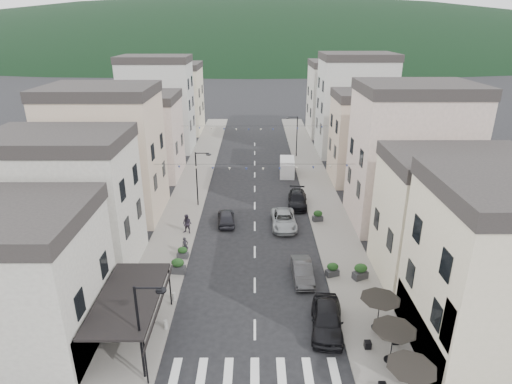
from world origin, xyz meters
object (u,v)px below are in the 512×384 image
delivery_van (287,166)px  parked_car_a (327,319)px  pedestrian_b (187,224)px  parked_car_b (302,271)px  parked_car_e (226,217)px  parked_car_d (297,199)px  parked_car_c (284,220)px  pedestrian_a (185,246)px

delivery_van → parked_car_a: bearing=-86.0°
parked_car_a → pedestrian_b: bearing=136.2°
parked_car_b → parked_car_e: size_ratio=1.03×
parked_car_a → parked_car_d: 20.09m
parked_car_c → pedestrian_b: pedestrian_b is taller
parked_car_a → parked_car_b: bearing=106.3°
parked_car_d → delivery_van: 10.20m
parked_car_a → parked_car_d: size_ratio=1.00×
parked_car_e → parked_car_b: bearing=118.3°
pedestrian_b → parked_car_c: bearing=27.8°
parked_car_b → parked_car_c: bearing=94.1°
parked_car_b → parked_car_e: bearing=122.3°
parked_car_b → pedestrian_b: size_ratio=2.21×
parked_car_a → pedestrian_a: size_ratio=3.13×
parked_car_d → pedestrian_b: bearing=-144.0°
pedestrian_a → parked_car_b: bearing=-53.0°
delivery_van → pedestrian_a: 23.12m
parked_car_b → pedestrian_a: 10.18m
parked_car_a → parked_car_c: bearing=103.9°
parked_car_c → parked_car_d: (1.80, 5.14, 0.00)m
parked_car_b → delivery_van: 24.45m
delivery_van → pedestrian_b: (-10.45, -16.92, -0.03)m
parked_car_b → pedestrian_a: bearing=157.9°
parked_car_b → parked_car_a: bearing=-82.0°
parked_car_c → pedestrian_a: (-8.65, -5.50, 0.20)m
parked_car_c → pedestrian_b: size_ratio=2.70×
parked_car_d → delivery_van: (-0.40, 10.19, 0.37)m
parked_car_e → delivery_van: 16.28m
parked_car_a → parked_car_c: parked_car_a is taller
parked_car_d → pedestrian_b: pedestrian_b is taller
parked_car_c → delivery_van: bearing=83.9°
parked_car_e → parked_car_c: bearing=168.3°
parked_car_b → parked_car_e: 11.69m
parked_car_a → parked_car_e: (-7.40, 15.59, -0.15)m
parked_car_b → parked_car_d: 14.29m
parked_car_e → pedestrian_a: pedestrian_a is taller
parked_car_c → parked_car_b: bearing=-85.5°
parked_car_c → pedestrian_b: bearing=-170.9°
pedestrian_a → parked_car_d: bearing=13.3°
parked_car_b → parked_car_e: (-6.45, 9.75, 0.00)m
parked_car_a → delivery_van: (-0.40, 30.28, 0.25)m
parked_car_b → parked_car_c: (-0.85, 9.12, 0.02)m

